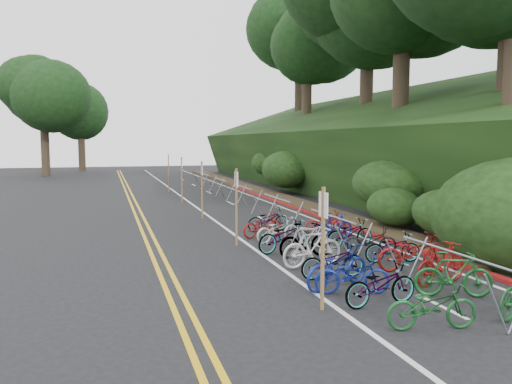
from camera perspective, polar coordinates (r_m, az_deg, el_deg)
The scene contains 11 objects.
ground at distance 11.40m, azimuth 1.21°, elevation -11.29°, with size 120.00×120.00×0.00m, color black.
road_markings at distance 21.12m, azimuth -5.62°, elevation -3.37°, with size 7.47×80.00×0.01m.
red_curb at distance 24.36m, azimuth 5.28°, elevation -2.03°, with size 0.25×28.00×0.10m, color maroon.
embankment at distance 33.64m, azimuth 12.34°, elevation 4.30°, with size 14.30×48.14×9.11m.
tree_cluster at distance 35.87m, azimuth 5.46°, elevation 18.66°, with size 32.35×53.95×18.20m.
bike_rack_front at distance 10.90m, azimuth 21.37°, elevation -7.80°, with size 1.14×3.30×1.16m.
bike_racks_rest at distance 24.35m, azimuth -1.49°, elevation -0.11°, with size 1.14×23.00×1.17m.
signpost_near at distance 9.95m, azimuth 7.65°, elevation -5.48°, with size 0.08×0.40×2.47m.
signposts_rest at distance 24.76m, azimuth -7.47°, elevation 1.28°, with size 0.08×18.40×2.50m.
bike_front at distance 11.66m, azimuth 9.28°, elevation -8.42°, with size 1.91×0.67×1.01m, color navy.
bike_valet at distance 14.04m, azimuth 10.37°, elevation -6.16°, with size 3.54×11.96×1.10m.
Camera 1 is at (-3.36, -10.37, 3.34)m, focal length 35.00 mm.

